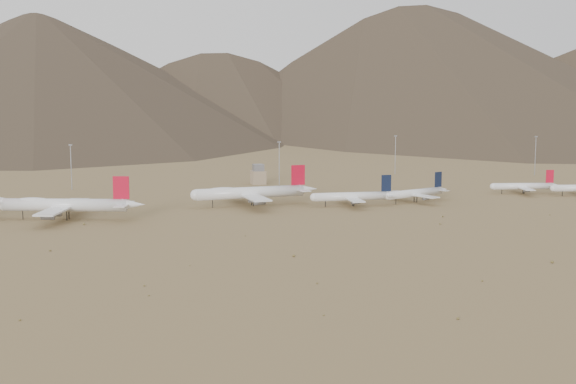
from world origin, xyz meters
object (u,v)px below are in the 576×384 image
object	(u,v)px
widebody_centre	(66,205)
control_tower	(258,175)
narrowbody_b	(416,193)
widebody_east	(251,192)
narrowbody_a	(354,196)

from	to	relation	value
widebody_centre	control_tower	xyz separation A→B (m)	(112.17, 100.50, -1.34)
narrowbody_b	control_tower	size ratio (longest dim) A/B	3.48
widebody_east	narrowbody_a	xyz separation A→B (m)	(48.04, -14.95, -1.77)
control_tower	narrowbody_a	bearing A→B (deg)	-76.76
widebody_east	control_tower	bearing A→B (deg)	70.40
widebody_centre	widebody_east	xyz separation A→B (m)	(87.22, 17.28, -0.04)
widebody_east	narrowbody_b	distance (m)	83.64
narrowbody_a	widebody_centre	bearing A→B (deg)	-173.37
narrowbody_a	control_tower	distance (m)	100.85
widebody_centre	narrowbody_a	xyz separation A→B (m)	(135.26, 2.33, -1.81)
widebody_centre	widebody_east	world-z (taller)	widebody_centre
widebody_east	narrowbody_a	world-z (taller)	widebody_east
widebody_east	control_tower	world-z (taller)	widebody_east
widebody_east	narrowbody_a	size ratio (longest dim) A/B	1.43
widebody_centre	widebody_east	bearing A→B (deg)	30.48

